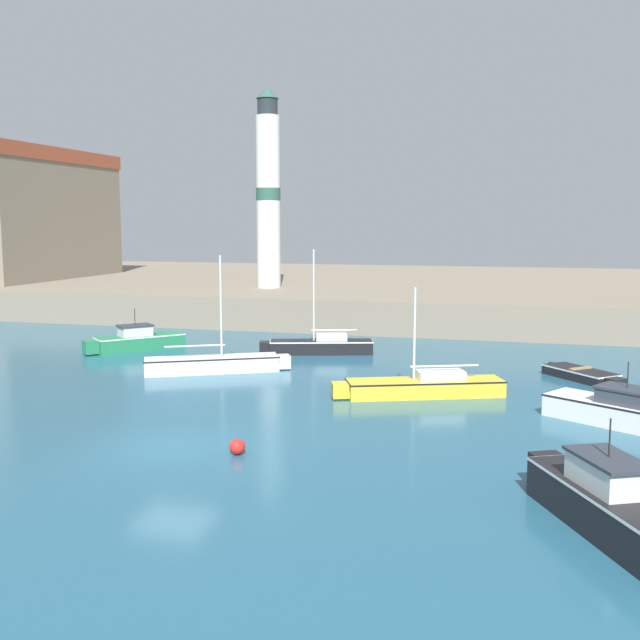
# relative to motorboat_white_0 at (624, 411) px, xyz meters

# --- Properties ---
(ground_plane) EXTENTS (200.00, 200.00, 0.00)m
(ground_plane) POSITION_rel_motorboat_white_0_xyz_m (-14.06, -6.40, -0.53)
(ground_plane) COLOR #235670
(quay_seawall) EXTENTS (120.00, 40.00, 2.15)m
(quay_seawall) POSITION_rel_motorboat_white_0_xyz_m (-14.06, 37.99, 0.55)
(quay_seawall) COLOR gray
(quay_seawall) RESTS_ON ground
(motorboat_white_0) EXTENTS (5.58, 4.21, 2.28)m
(motorboat_white_0) POSITION_rel_motorboat_white_0_xyz_m (0.00, 0.00, 0.00)
(motorboat_white_0) COLOR white
(motorboat_white_0) RESTS_ON ground
(sailboat_white_2) EXTENTS (6.59, 4.16, 5.52)m
(sailboat_white_2) POSITION_rel_motorboat_white_0_xyz_m (-17.50, 5.07, -0.11)
(sailboat_white_2) COLOR white
(sailboat_white_2) RESTS_ON ground
(sailboat_yellow_3) EXTENTS (6.96, 3.74, 4.46)m
(sailboat_yellow_3) POSITION_rel_motorboat_white_0_xyz_m (-7.33, 2.70, -0.10)
(sailboat_yellow_3) COLOR yellow
(sailboat_yellow_3) RESTS_ON ground
(motorboat_black_4) EXTENTS (3.77, 6.03, 2.63)m
(motorboat_black_4) POSITION_rel_motorboat_white_0_xyz_m (-1.48, -9.69, 0.13)
(motorboat_black_4) COLOR black
(motorboat_black_4) RESTS_ON ground
(sailboat_black_5) EXTENTS (6.14, 2.84, 5.63)m
(sailboat_black_5) POSITION_rel_motorboat_white_0_xyz_m (-14.00, 11.23, -0.07)
(sailboat_black_5) COLOR black
(sailboat_black_5) RESTS_ON ground
(dinghy_black_6) EXTENTS (3.51, 3.83, 0.53)m
(dinghy_black_6) POSITION_rel_motorboat_white_0_xyz_m (-0.80, 7.82, -0.27)
(dinghy_black_6) COLOR black
(dinghy_black_6) RESTS_ON ground
(motorboat_green_7) EXTENTS (4.59, 4.84, 2.33)m
(motorboat_green_7) POSITION_rel_motorboat_white_0_xyz_m (-24.08, 9.56, 0.02)
(motorboat_green_7) COLOR #237A4C
(motorboat_green_7) RESTS_ON ground
(mooring_buoy) EXTENTS (0.49, 0.49, 0.49)m
(mooring_buoy) POSITION_rel_motorboat_white_0_xyz_m (-11.80, -6.55, -0.28)
(mooring_buoy) COLOR red
(mooring_buoy) RESTS_ON ground
(church) EXTENTS (13.09, 17.87, 18.82)m
(church) POSITION_rel_motorboat_white_0_xyz_m (-46.89, 29.65, 7.82)
(church) COLOR gray
(church) RESTS_ON quay_seawall
(lighthouse) EXTENTS (1.82, 1.82, 14.69)m
(lighthouse) POSITION_rel_motorboat_white_0_xyz_m (-22.06, 26.20, 8.78)
(lighthouse) COLOR silver
(lighthouse) RESTS_ON quay_seawall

